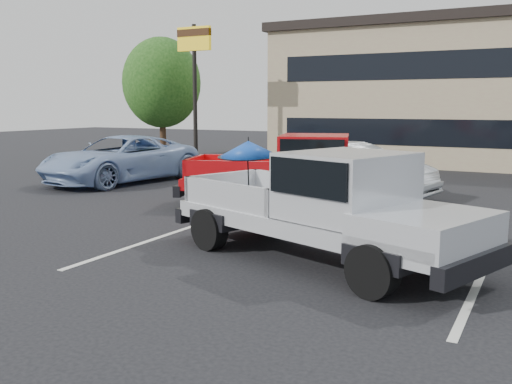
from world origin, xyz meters
TOP-DOWN VIEW (x-y plane):
  - ground at (0.00, 0.00)m, footprint 90.00×90.00m
  - stripe_left at (-3.00, 2.00)m, footprint 0.12×5.00m
  - stripe_right at (3.00, 2.00)m, footprint 0.12×5.00m
  - motel_building at (2.00, 20.99)m, footprint 20.40×8.40m
  - motel_sign at (-10.00, 14.00)m, footprint 1.60×0.22m
  - tree_left at (-14.00, 17.00)m, footprint 3.96×3.96m
  - silver_pickup at (0.74, 1.89)m, footprint 6.02×3.77m
  - red_pickup at (-1.60, 6.40)m, footprint 6.03×3.62m
  - silver_sedan at (-1.19, 8.90)m, footprint 4.89×2.47m
  - blue_suv at (-9.22, 8.19)m, footprint 3.41×6.01m

SIDE VIEW (x-z plane):
  - ground at x=0.00m, z-range 0.00..0.00m
  - stripe_left at x=-3.00m, z-range 0.00..0.01m
  - stripe_right at x=3.00m, z-range 0.00..0.01m
  - silver_sedan at x=-1.19m, z-range 0.00..1.54m
  - blue_suv at x=-9.22m, z-range 0.00..1.58m
  - red_pickup at x=-1.60m, z-range 0.09..1.97m
  - silver_pickup at x=0.74m, z-range 0.02..2.08m
  - motel_building at x=2.00m, z-range 0.06..6.36m
  - tree_left at x=-14.00m, z-range 0.72..6.74m
  - motel_sign at x=-10.00m, z-range 1.65..7.65m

